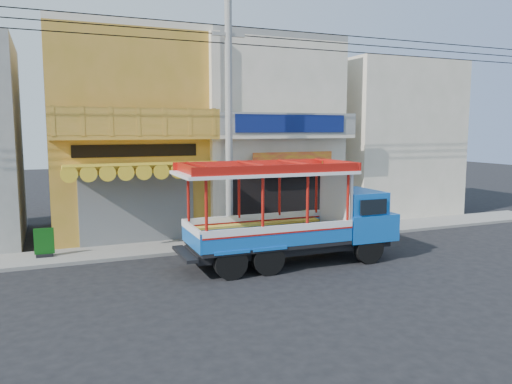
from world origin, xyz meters
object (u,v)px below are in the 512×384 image
(potted_plant_b, at_px, (342,221))
(potted_plant_c, at_px, (359,218))
(green_sign, at_px, (44,245))
(utility_pole, at_px, (233,109))
(songthaew_truck, at_px, (304,214))
(potted_plant_a, at_px, (296,221))

(potted_plant_b, xyz_separation_m, potted_plant_c, (1.10, 0.45, -0.04))
(green_sign, relative_size, potted_plant_c, 1.13)
(utility_pole, bearing_deg, green_sign, 173.32)
(songthaew_truck, relative_size, potted_plant_c, 8.34)
(green_sign, distance_m, potted_plant_c, 12.45)
(utility_pole, height_order, potted_plant_a, utility_pole)
(potted_plant_a, xyz_separation_m, potted_plant_b, (1.90, -0.47, -0.04))
(potted_plant_c, bearing_deg, potted_plant_b, -38.34)
(utility_pole, xyz_separation_m, potted_plant_a, (3.05, 0.89, -4.41))
(potted_plant_a, distance_m, potted_plant_b, 1.95)
(utility_pole, distance_m, potted_plant_a, 5.44)
(songthaew_truck, height_order, potted_plant_a, songthaew_truck)
(songthaew_truck, xyz_separation_m, potted_plant_b, (3.50, 3.18, -1.01))
(songthaew_truck, height_order, green_sign, songthaew_truck)
(green_sign, bearing_deg, potted_plant_c, 0.55)
(utility_pole, bearing_deg, potted_plant_c, 8.19)
(potted_plant_a, distance_m, potted_plant_c, 3.00)
(utility_pole, bearing_deg, potted_plant_a, 16.26)
(green_sign, xyz_separation_m, potted_plant_a, (9.45, 0.14, 0.09))
(potted_plant_a, bearing_deg, songthaew_truck, -143.95)
(green_sign, xyz_separation_m, potted_plant_b, (11.35, -0.33, 0.06))
(potted_plant_c, bearing_deg, potted_plant_a, -61.07)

